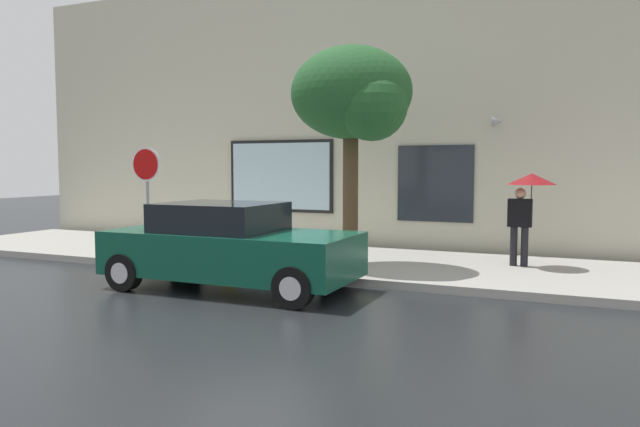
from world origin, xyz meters
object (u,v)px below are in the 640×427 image
parked_car (229,247)px  stop_sign (147,179)px  fire_hydrant (231,243)px  street_tree (355,97)px  pedestrian_with_umbrella (528,193)px

parked_car → stop_sign: size_ratio=1.80×
fire_hydrant → stop_sign: size_ratio=0.34×
street_tree → stop_sign: street_tree is taller
pedestrian_with_umbrella → fire_hydrant: bearing=-160.5°
fire_hydrant → stop_sign: stop_sign is taller
parked_car → pedestrian_with_umbrella: pedestrian_with_umbrella is taller
fire_hydrant → pedestrian_with_umbrella: bearing=19.5°
parked_car → fire_hydrant: parked_car is taller
stop_sign → pedestrian_with_umbrella: bearing=12.8°
street_tree → pedestrian_with_umbrella: bearing=21.4°
parked_car → pedestrian_with_umbrella: size_ratio=2.35×
parked_car → pedestrian_with_umbrella: bearing=38.0°
fire_hydrant → street_tree: 3.82m
parked_car → fire_hydrant: 1.88m
fire_hydrant → parked_car: bearing=-58.6°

